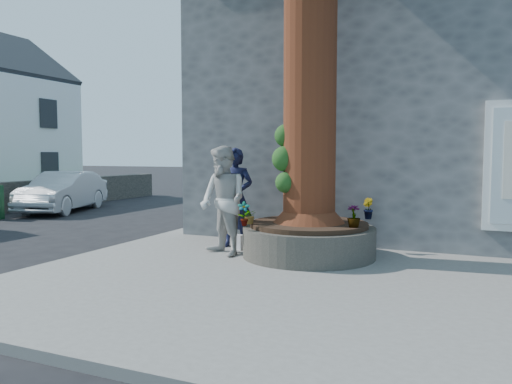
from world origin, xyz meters
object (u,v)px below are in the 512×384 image
at_px(car_silver, 63,192).
at_px(woman, 223,201).
at_px(planter, 309,240).
at_px(man, 235,198).

bearing_deg(car_silver, woman, -47.80).
relative_size(planter, woman, 1.19).
height_order(planter, woman, woman).
relative_size(man, car_silver, 0.47).
height_order(man, woman, woman).
height_order(planter, car_silver, car_silver).
xyz_separation_m(planter, man, (-1.56, 0.28, 0.66)).
bearing_deg(car_silver, planter, -41.77).
xyz_separation_m(woman, car_silver, (-8.44, 4.79, -0.42)).
distance_m(planter, woman, 1.64).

